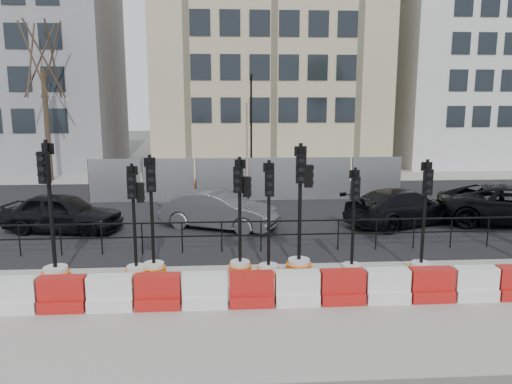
{
  "coord_description": "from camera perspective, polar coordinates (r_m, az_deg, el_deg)",
  "views": [
    {
      "loc": [
        -1.14,
        -13.51,
        4.68
      ],
      "look_at": [
        -0.03,
        3.0,
        1.55
      ],
      "focal_mm": 35.0,
      "sensor_mm": 36.0,
      "label": 1
    }
  ],
  "objects": [
    {
      "name": "building_grey",
      "position": [
        37.83,
        -24.4,
        13.29
      ],
      "size": [
        11.0,
        9.06,
        14.0
      ],
      "color": "gray",
      "rests_on": "ground"
    },
    {
      "name": "kerb_railing",
      "position": [
        15.29,
        0.57,
        -4.44
      ],
      "size": [
        18.0,
        0.04,
        1.0
      ],
      "color": "black",
      "rests_on": "ground"
    },
    {
      "name": "traffic_signal_b",
      "position": [
        13.39,
        -13.56,
        -6.76
      ],
      "size": [
        0.6,
        0.6,
        3.06
      ],
      "rotation": [
        0.0,
        0.0,
        0.02
      ],
      "color": "silver",
      "rests_on": "ground"
    },
    {
      "name": "building_cream",
      "position": [
        35.9,
        1.26,
        17.61
      ],
      "size": [
        15.0,
        10.06,
        18.0
      ],
      "color": "#B9B387",
      "rests_on": "ground"
    },
    {
      "name": "ground",
      "position": [
        14.35,
        0.94,
        -8.34
      ],
      "size": [
        120.0,
        120.0,
        0.0
      ],
      "primitive_type": "plane",
      "color": "#51514C",
      "rests_on": "ground"
    },
    {
      "name": "car_a",
      "position": [
        18.84,
        -21.23,
        -2.22
      ],
      "size": [
        3.4,
        4.84,
        1.41
      ],
      "primitive_type": "imported",
      "rotation": [
        0.0,
        0.0,
        1.35
      ],
      "color": "black",
      "rests_on": "ground"
    },
    {
      "name": "tree_bare_far",
      "position": [
        30.71,
        -23.25,
        13.55
      ],
      "size": [
        2.0,
        2.0,
        9.0
      ],
      "color": "#473828",
      "rests_on": "ground"
    },
    {
      "name": "car_b",
      "position": [
        18.09,
        -4.26,
        -2.05
      ],
      "size": [
        4.65,
        5.34,
        1.39
      ],
      "primitive_type": "imported",
      "rotation": [
        0.0,
        0.0,
        1.15
      ],
      "color": "#434347",
      "rests_on": "ground"
    },
    {
      "name": "building_white",
      "position": [
        40.0,
        23.96,
        14.57
      ],
      "size": [
        12.0,
        9.06,
        16.0
      ],
      "color": "silver",
      "rests_on": "ground"
    },
    {
      "name": "traffic_signal_e",
      "position": [
        13.11,
        1.45,
        -7.22
      ],
      "size": [
        0.62,
        0.62,
        3.14
      ],
      "rotation": [
        0.0,
        0.0,
        0.03
      ],
      "color": "silver",
      "rests_on": "ground"
    },
    {
      "name": "car_c",
      "position": [
        19.34,
        16.45,
        -1.66
      ],
      "size": [
        5.51,
        6.19,
        1.37
      ],
      "primitive_type": "imported",
      "rotation": [
        0.0,
        0.0,
        2.0
      ],
      "color": "black",
      "rests_on": "ground"
    },
    {
      "name": "lamp_post_far",
      "position": [
        28.58,
        -0.55,
        7.78
      ],
      "size": [
        0.12,
        0.56,
        6.0
      ],
      "color": "black",
      "rests_on": "ground"
    },
    {
      "name": "traffic_signal_h",
      "position": [
        14.0,
        18.43,
        -6.61
      ],
      "size": [
        0.62,
        0.62,
        3.14
      ],
      "rotation": [
        0.0,
        0.0,
        -0.07
      ],
      "color": "silver",
      "rests_on": "ground"
    },
    {
      "name": "traffic_signal_d",
      "position": [
        13.32,
        -1.81,
        -6.41
      ],
      "size": [
        0.63,
        0.63,
        3.19
      ],
      "rotation": [
        0.0,
        0.0,
        -0.32
      ],
      "color": "silver",
      "rests_on": "ground"
    },
    {
      "name": "barrier_row",
      "position": [
        11.6,
        2.11,
        -11.13
      ],
      "size": [
        14.65,
        0.5,
        0.8
      ],
      "color": "red",
      "rests_on": "ground"
    },
    {
      "name": "traffic_signal_g",
      "position": [
        13.48,
        10.93,
        -7.09
      ],
      "size": [
        0.58,
        0.58,
        2.93
      ],
      "rotation": [
        0.0,
        0.0,
        -0.0
      ],
      "color": "silver",
      "rests_on": "ground"
    },
    {
      "name": "sidewalk_far",
      "position": [
        29.9,
        -1.61,
        1.71
      ],
      "size": [
        40.0,
        4.0,
        0.02
      ],
      "primitive_type": "cube",
      "color": "gray",
      "rests_on": "ground"
    },
    {
      "name": "traffic_signal_f",
      "position": [
        13.4,
        5.02,
        -5.97
      ],
      "size": [
        0.7,
        0.7,
        3.54
      ],
      "rotation": [
        0.0,
        0.0,
        -0.05
      ],
      "color": "silver",
      "rests_on": "ground"
    },
    {
      "name": "traffic_signal_a",
      "position": [
        13.72,
        -22.09,
        -6.71
      ],
      "size": [
        0.73,
        0.73,
        3.68
      ],
      "rotation": [
        0.0,
        0.0,
        -0.3
      ],
      "color": "silver",
      "rests_on": "ground"
    },
    {
      "name": "road",
      "position": [
        21.07,
        -0.64,
        -2.09
      ],
      "size": [
        40.0,
        14.0,
        0.03
      ],
      "primitive_type": "cube",
      "color": "black",
      "rests_on": "ground"
    },
    {
      "name": "traffic_signal_c",
      "position": [
        13.48,
        -11.64,
        -6.82
      ],
      "size": [
        0.64,
        0.64,
        3.26
      ],
      "rotation": [
        0.0,
        0.0,
        0.23
      ],
      "color": "silver",
      "rests_on": "ground"
    },
    {
      "name": "heras_fencing",
      "position": [
        23.57,
        -2.2,
        1.01
      ],
      "size": [
        14.33,
        1.72,
        2.0
      ],
      "color": "gray",
      "rests_on": "ground"
    },
    {
      "name": "sidewalk_near",
      "position": [
        11.56,
        2.21,
        -13.14
      ],
      "size": [
        40.0,
        6.0,
        0.02
      ],
      "primitive_type": "cube",
      "color": "gray",
      "rests_on": "ground"
    }
  ]
}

